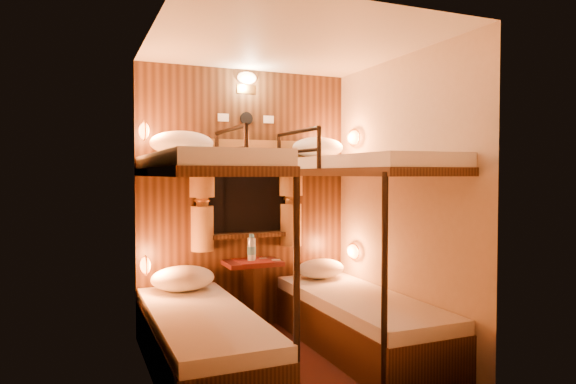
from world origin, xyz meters
name	(u,v)px	position (x,y,z in m)	size (l,w,h in m)	color
floor	(289,364)	(0.00, 0.00, 0.00)	(2.10, 2.10, 0.00)	#34130E
ceiling	(289,44)	(0.00, 0.00, 2.40)	(2.10, 2.10, 0.00)	silver
wall_back	(245,199)	(0.00, 1.05, 1.20)	(2.40, 2.40, 0.00)	#C6B293
wall_front	(362,216)	(0.00, -1.05, 1.20)	(2.40, 2.40, 0.00)	#C6B293
wall_left	(152,209)	(-1.00, 0.00, 1.20)	(2.40, 2.40, 0.00)	#C6B293
wall_right	(401,203)	(1.00, 0.00, 1.20)	(2.40, 2.40, 0.00)	#C6B293
back_panel	(246,199)	(0.00, 1.04, 1.20)	(2.00, 0.03, 2.40)	black
bunk_left	(202,296)	(-0.65, 0.07, 0.56)	(0.72, 1.90, 1.82)	black
bunk_right	(359,282)	(0.65, 0.07, 0.56)	(0.72, 1.90, 1.82)	black
window	(247,201)	(0.00, 1.00, 1.18)	(1.00, 0.12, 0.79)	black
curtains	(248,193)	(0.00, 0.97, 1.26)	(1.10, 0.22, 1.00)	olive
back_fixtures	(247,86)	(0.00, 1.00, 2.25)	(0.54, 0.09, 0.48)	black
reading_lamps	(258,196)	(0.00, 0.70, 1.24)	(2.00, 0.20, 1.25)	orange
table	(252,287)	(0.00, 0.85, 0.41)	(0.50, 0.34, 0.66)	#501712
bottle_left	(252,249)	(0.01, 0.89, 0.75)	(0.07, 0.07, 0.23)	#99BFE5
bottle_right	(251,249)	(-0.01, 0.86, 0.76)	(0.07, 0.07, 0.25)	#99BFE5
sachet_a	(276,260)	(0.21, 0.80, 0.65)	(0.08, 0.06, 0.01)	silver
sachet_b	(263,258)	(0.13, 0.93, 0.65)	(0.07, 0.05, 0.01)	silver
pillow_lower_left	(183,278)	(-0.65, 0.75, 0.56)	(0.53, 0.38, 0.21)	white
pillow_lower_right	(321,269)	(0.65, 0.77, 0.55)	(0.46, 0.33, 0.18)	white
pillow_upper_left	(182,143)	(-0.65, 0.75, 1.69)	(0.53, 0.38, 0.21)	white
pillow_upper_right	(318,148)	(0.65, 0.84, 1.69)	(0.50, 0.36, 0.20)	white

